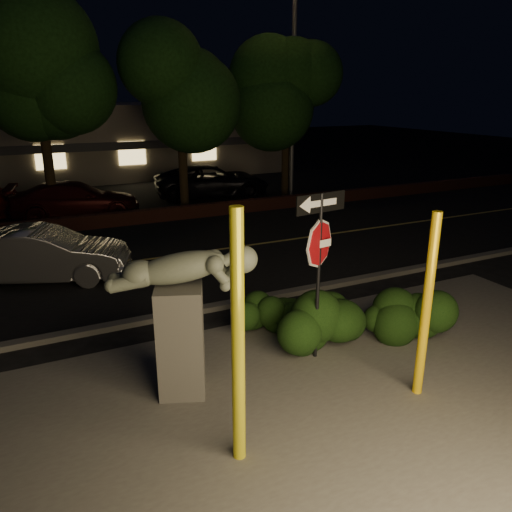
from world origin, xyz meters
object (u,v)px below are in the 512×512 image
at_px(yellow_pole_right, 426,308).
at_px(parked_car_dark, 212,181).
at_px(signpost, 320,244).
at_px(parked_car_darkred, 76,200).
at_px(sculpture, 182,306).
at_px(yellow_pole_left, 238,342).
at_px(silver_sedan, 43,255).
at_px(streetlight, 290,62).

distance_m(yellow_pole_right, parked_car_dark, 16.62).
height_order(signpost, parked_car_darkred, signpost).
bearing_deg(sculpture, parked_car_dark, 88.14).
distance_m(signpost, parked_car_darkred, 13.50).
bearing_deg(signpost, parked_car_darkred, 93.06).
bearing_deg(parked_car_dark, sculpture, 166.95).
bearing_deg(parked_car_dark, parked_car_darkred, 113.14).
relative_size(yellow_pole_left, parked_car_dark, 0.65).
xyz_separation_m(yellow_pole_right, sculpture, (-3.35, 1.67, 0.00)).
relative_size(silver_sedan, parked_car_darkred, 0.88).
xyz_separation_m(yellow_pole_left, parked_car_dark, (5.93, 16.50, -0.98)).
bearing_deg(streetlight, parked_car_dark, 136.29).
bearing_deg(yellow_pole_left, sculpture, 94.99).
xyz_separation_m(yellow_pole_right, signpost, (-0.87, 1.69, 0.66)).
relative_size(streetlight, parked_car_darkred, 2.05).
height_order(signpost, streetlight, streetlight).
bearing_deg(sculpture, signpost, 21.17).
relative_size(streetlight, silver_sedan, 2.33).
xyz_separation_m(yellow_pole_left, yellow_pole_right, (3.19, 0.13, -0.20)).
distance_m(sculpture, parked_car_dark, 15.93).
bearing_deg(signpost, yellow_pole_left, -149.97).
xyz_separation_m(yellow_pole_right, silver_sedan, (-5.03, 8.05, -0.81)).
distance_m(signpost, parked_car_dark, 15.19).
xyz_separation_m(yellow_pole_right, streetlight, (5.61, 14.41, 4.31)).
height_order(yellow_pole_right, streetlight, streetlight).
relative_size(signpost, sculpture, 1.25).
xyz_separation_m(streetlight, parked_car_dark, (-2.87, 1.96, -5.09)).
height_order(silver_sedan, parked_car_dark, parked_car_dark).
distance_m(signpost, silver_sedan, 7.74).
xyz_separation_m(sculpture, parked_car_darkred, (-0.10, 13.20, -0.81)).
height_order(yellow_pole_right, sculpture, yellow_pole_right).
relative_size(sculpture, streetlight, 0.25).
height_order(streetlight, parked_car_darkred, streetlight).
height_order(streetlight, parked_car_dark, streetlight).
height_order(yellow_pole_right, parked_car_dark, yellow_pole_right).
height_order(yellow_pole_left, yellow_pole_right, yellow_pole_left).
bearing_deg(yellow_pole_left, parked_car_dark, 70.24).
bearing_deg(silver_sedan, signpost, -126.79).
bearing_deg(yellow_pole_right, signpost, 117.29).
relative_size(yellow_pole_right, parked_car_dark, 0.57).
distance_m(silver_sedan, parked_car_dark, 11.38).
bearing_deg(streetlight, silver_sedan, -158.48).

